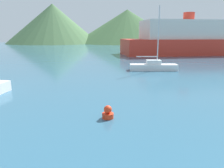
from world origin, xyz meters
name	(u,v)px	position (x,y,z in m)	size (l,w,h in m)	color
sailboat_inner	(153,66)	(5.08, 26.30, 0.48)	(5.53, 1.75, 7.22)	white
ferry_distant	(187,40)	(16.99, 46.77, 3.03)	(27.48, 11.49, 8.48)	red
buoy_marker	(108,113)	(-0.76, 11.55, 0.27)	(0.58, 0.58, 0.67)	red
hill_west	(53,24)	(-23.11, 108.12, 8.95)	(42.77, 42.77, 17.89)	#476B42
hill_central	(127,26)	(11.93, 110.39, 7.88)	(51.57, 51.57, 15.75)	#3D6038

